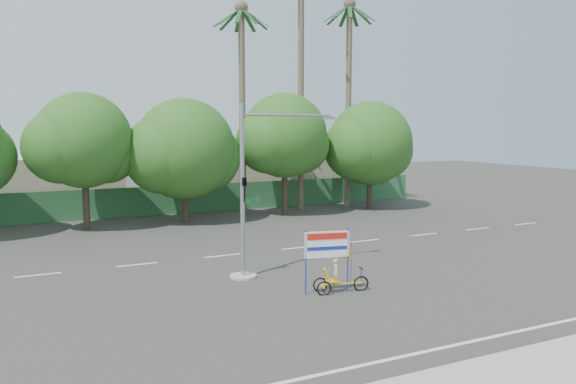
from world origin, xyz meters
name	(u,v)px	position (x,y,z in m)	size (l,w,h in m)	color
ground	(348,296)	(0.00, 0.00, 0.00)	(120.00, 120.00, 0.00)	#33302D
sidewalk_near	(513,378)	(0.00, -7.50, 0.06)	(50.00, 2.40, 0.12)	gray
fence	(186,199)	(0.00, 21.50, 1.00)	(38.00, 0.08, 2.00)	#336B3D
building_left	(28,185)	(-10.00, 26.00, 2.00)	(12.00, 8.00, 4.00)	beige
building_right	(265,178)	(8.00, 26.00, 1.80)	(14.00, 8.00, 3.60)	beige
tree_left	(83,144)	(-7.05, 18.00, 5.06)	(6.66, 5.60, 8.07)	#473828
tree_center	(184,152)	(-1.05, 18.00, 4.47)	(7.62, 6.40, 7.85)	#473828
tree_right	(284,139)	(5.95, 18.00, 5.24)	(6.90, 5.80, 8.36)	#473828
tree_far_right	(370,146)	(12.95, 18.00, 4.64)	(7.38, 6.20, 7.94)	#473828
palm_tall	(301,64)	(8.00, 19.50, 10.46)	(3.73, 3.79, 17.45)	#70604C
palm_mid	(349,81)	(12.00, 19.50, 9.40)	(3.73, 3.79, 15.45)	#70604C
palm_short	(242,85)	(3.50, 19.50, 8.86)	(3.73, 3.79, 14.45)	#70604C
traffic_signal	(250,206)	(-2.20, 3.98, 2.92)	(4.72, 1.10, 7.00)	gray
trike_billboard	(333,267)	(-0.27, 0.63, 0.98)	(2.42, 0.87, 2.43)	black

